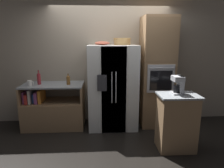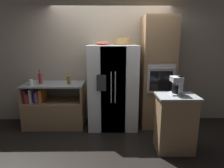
{
  "view_description": "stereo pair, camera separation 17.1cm",
  "coord_description": "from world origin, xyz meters",
  "px_view_note": "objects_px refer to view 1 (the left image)",
  "views": [
    {
      "loc": [
        -0.2,
        -3.94,
        1.83
      ],
      "look_at": [
        0.02,
        -0.03,
        0.94
      ],
      "focal_mm": 32.0,
      "sensor_mm": 36.0,
      "label": 1
    },
    {
      "loc": [
        -0.03,
        -3.94,
        1.83
      ],
      "look_at": [
        0.02,
        -0.03,
        0.94
      ],
      "focal_mm": 32.0,
      "sensor_mm": 36.0,
      "label": 2
    }
  ],
  "objects_px": {
    "wicker_basket": "(122,41)",
    "bottle_short": "(39,78)",
    "bottle_tall": "(68,80)",
    "wall_oven": "(156,73)",
    "mug": "(30,83)",
    "refrigerator": "(113,87)",
    "fruit_bowl": "(102,43)",
    "coffee_maker": "(179,84)"
  },
  "relations": [
    {
      "from": "bottle_short",
      "to": "coffee_maker",
      "type": "relative_size",
      "value": 1.0
    },
    {
      "from": "refrigerator",
      "to": "coffee_maker",
      "type": "height_order",
      "value": "refrigerator"
    },
    {
      "from": "refrigerator",
      "to": "wall_oven",
      "type": "distance_m",
      "value": 0.96
    },
    {
      "from": "wall_oven",
      "to": "bottle_short",
      "type": "height_order",
      "value": "wall_oven"
    },
    {
      "from": "fruit_bowl",
      "to": "bottle_tall",
      "type": "bearing_deg",
      "value": -178.65
    },
    {
      "from": "bottle_tall",
      "to": "mug",
      "type": "height_order",
      "value": "bottle_tall"
    },
    {
      "from": "refrigerator",
      "to": "fruit_bowl",
      "type": "relative_size",
      "value": 5.69
    },
    {
      "from": "bottle_tall",
      "to": "mug",
      "type": "distance_m",
      "value": 0.75
    },
    {
      "from": "refrigerator",
      "to": "bottle_tall",
      "type": "relative_size",
      "value": 7.64
    },
    {
      "from": "wicker_basket",
      "to": "bottle_short",
      "type": "xyz_separation_m",
      "value": [
        -1.69,
        -0.05,
        -0.73
      ]
    },
    {
      "from": "bottle_short",
      "to": "coffee_maker",
      "type": "distance_m",
      "value": 2.69
    },
    {
      "from": "bottle_short",
      "to": "mug",
      "type": "relative_size",
      "value": 2.39
    },
    {
      "from": "bottle_tall",
      "to": "coffee_maker",
      "type": "relative_size",
      "value": 0.77
    },
    {
      "from": "refrigerator",
      "to": "bottle_short",
      "type": "height_order",
      "value": "refrigerator"
    },
    {
      "from": "bottle_tall",
      "to": "fruit_bowl",
      "type": "bearing_deg",
      "value": 1.35
    },
    {
      "from": "fruit_bowl",
      "to": "bottle_short",
      "type": "relative_size",
      "value": 1.03
    },
    {
      "from": "bottle_short",
      "to": "mug",
      "type": "height_order",
      "value": "bottle_short"
    },
    {
      "from": "wicker_basket",
      "to": "bottle_short",
      "type": "height_order",
      "value": "wicker_basket"
    },
    {
      "from": "wicker_basket",
      "to": "bottle_tall",
      "type": "distance_m",
      "value": 1.34
    },
    {
      "from": "fruit_bowl",
      "to": "bottle_tall",
      "type": "distance_m",
      "value": 1.0
    },
    {
      "from": "refrigerator",
      "to": "mug",
      "type": "xyz_separation_m",
      "value": [
        -1.64,
        -0.08,
        0.12
      ]
    },
    {
      "from": "refrigerator",
      "to": "bottle_tall",
      "type": "bearing_deg",
      "value": -179.87
    },
    {
      "from": "refrigerator",
      "to": "wicker_basket",
      "type": "bearing_deg",
      "value": 24.57
    },
    {
      "from": "refrigerator",
      "to": "wall_oven",
      "type": "height_order",
      "value": "wall_oven"
    },
    {
      "from": "wicker_basket",
      "to": "coffee_maker",
      "type": "relative_size",
      "value": 1.21
    },
    {
      "from": "fruit_bowl",
      "to": "coffee_maker",
      "type": "xyz_separation_m",
      "value": [
        1.22,
        -0.94,
        -0.63
      ]
    },
    {
      "from": "wall_oven",
      "to": "bottle_short",
      "type": "relative_size",
      "value": 7.8
    },
    {
      "from": "bottle_tall",
      "to": "bottle_short",
      "type": "height_order",
      "value": "bottle_short"
    },
    {
      "from": "wall_oven",
      "to": "bottle_short",
      "type": "bearing_deg",
      "value": -179.62
    },
    {
      "from": "bottle_tall",
      "to": "mug",
      "type": "bearing_deg",
      "value": -174.12
    },
    {
      "from": "bottle_tall",
      "to": "bottle_short",
      "type": "relative_size",
      "value": 0.77
    },
    {
      "from": "fruit_bowl",
      "to": "bottle_tall",
      "type": "xyz_separation_m",
      "value": [
        -0.69,
        -0.02,
        -0.72
      ]
    },
    {
      "from": "wicker_basket",
      "to": "mug",
      "type": "height_order",
      "value": "wicker_basket"
    },
    {
      "from": "refrigerator",
      "to": "bottle_short",
      "type": "distance_m",
      "value": 1.51
    },
    {
      "from": "coffee_maker",
      "to": "bottle_tall",
      "type": "bearing_deg",
      "value": 154.31
    },
    {
      "from": "bottle_short",
      "to": "coffee_maker",
      "type": "xyz_separation_m",
      "value": [
        2.51,
        -0.96,
        0.07
      ]
    },
    {
      "from": "wall_oven",
      "to": "mug",
      "type": "xyz_separation_m",
      "value": [
        -2.56,
        -0.14,
        -0.16
      ]
    },
    {
      "from": "wicker_basket",
      "to": "bottle_short",
      "type": "relative_size",
      "value": 1.21
    },
    {
      "from": "refrigerator",
      "to": "coffee_maker",
      "type": "bearing_deg",
      "value": -42.34
    },
    {
      "from": "refrigerator",
      "to": "wicker_basket",
      "type": "relative_size",
      "value": 4.85
    },
    {
      "from": "wall_oven",
      "to": "wicker_basket",
      "type": "distance_m",
      "value": 0.97
    },
    {
      "from": "refrigerator",
      "to": "wall_oven",
      "type": "xyz_separation_m",
      "value": [
        0.92,
        0.06,
        0.28
      ]
    }
  ]
}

